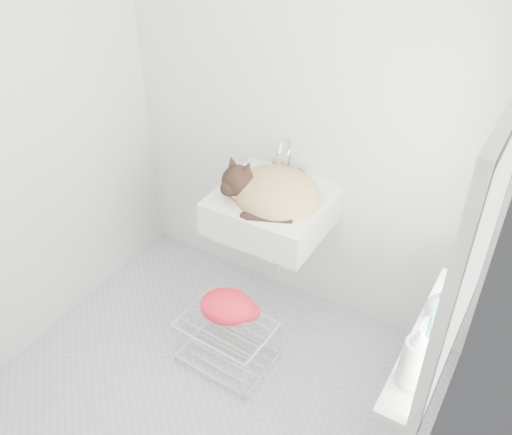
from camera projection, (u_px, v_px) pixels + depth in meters
The scene contains 15 objects.
floor at pixel (206, 396), 2.99m from camera, with size 2.20×2.00×0.02m, color #AFB6BD.
back_wall at pixel (302, 113), 2.95m from camera, with size 2.20×0.02×2.50m, color white.
right_wall at pixel (465, 304), 1.80m from camera, with size 0.02×2.00×2.50m, color white.
left_wall at pixel (8, 139), 2.71m from camera, with size 0.02×2.00×2.50m, color white.
window_glass at pixel (482, 245), 1.88m from camera, with size 0.01×0.80×1.00m, color white.
window_frame at pixel (477, 243), 1.89m from camera, with size 0.04×0.90×1.10m, color white.
windowsill at pixel (431, 340), 2.22m from camera, with size 0.16×0.88×0.04m, color white.
sink at pixel (271, 197), 3.02m from camera, with size 0.61×0.53×0.24m, color white.
faucet at pixel (287, 160), 3.06m from camera, with size 0.22×0.16×0.22m, color silver, non-canonical shape.
cat at pixel (271, 193), 2.98m from camera, with size 0.54×0.47×0.32m.
wire_rack at pixel (227, 341), 3.10m from camera, with size 0.49×0.34×0.29m, color silver.
towel at pixel (227, 311), 3.05m from camera, with size 0.31×0.22×0.13m, color red.
bottle_a at pixel (409, 382), 2.03m from camera, with size 0.10×0.10×0.25m, color silver.
bottle_b at pixel (425, 346), 2.17m from camera, with size 0.08×0.08×0.17m, color #1A8065.
bottle_c at pixel (438, 318), 2.29m from camera, with size 0.13×0.13×0.16m, color silver.
Camera 1 is at (1.19, -1.46, 2.53)m, focal length 39.01 mm.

